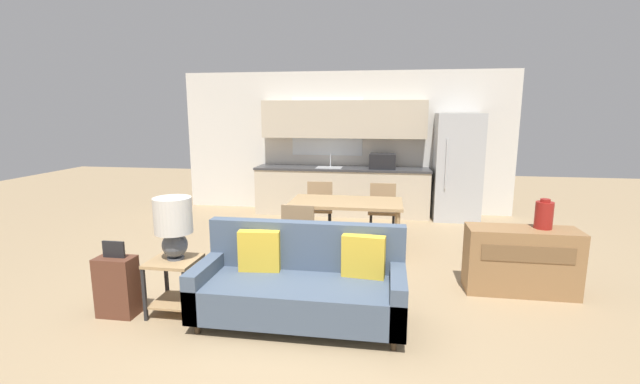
% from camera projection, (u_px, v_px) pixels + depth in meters
% --- Properties ---
extents(ground_plane, '(20.00, 20.00, 0.00)m').
position_uv_depth(ground_plane, '(293.00, 318.00, 4.09)').
color(ground_plane, '#9E8460').
extents(wall_back, '(6.40, 0.07, 2.70)m').
position_uv_depth(wall_back, '(344.00, 142.00, 8.33)').
color(wall_back, silver).
rests_on(wall_back, ground_plane).
extents(kitchen_counter, '(3.29, 0.65, 2.15)m').
position_uv_depth(kitchen_counter, '(343.00, 170.00, 8.13)').
color(kitchen_counter, beige).
rests_on(kitchen_counter, ground_plane).
extents(refrigerator, '(0.80, 0.73, 1.91)m').
position_uv_depth(refrigerator, '(457.00, 167.00, 7.69)').
color(refrigerator, '#B7BABC').
rests_on(refrigerator, ground_plane).
extents(dining_table, '(1.53, 0.81, 0.73)m').
position_uv_depth(dining_table, '(346.00, 206.00, 5.89)').
color(dining_table, tan).
rests_on(dining_table, ground_plane).
extents(couch, '(1.93, 0.80, 0.89)m').
position_uv_depth(couch, '(302.00, 285.00, 4.02)').
color(couch, '#3D2D1E').
rests_on(couch, ground_plane).
extents(side_table, '(0.45, 0.45, 0.55)m').
position_uv_depth(side_table, '(175.00, 277.00, 4.14)').
color(side_table, tan).
rests_on(side_table, ground_plane).
extents(table_lamp, '(0.36, 0.36, 0.60)m').
position_uv_depth(table_lamp, '(173.00, 223.00, 4.06)').
color(table_lamp, '#4C515B').
rests_on(table_lamp, side_table).
extents(credenza, '(1.15, 0.42, 0.72)m').
position_uv_depth(credenza, '(521.00, 261.00, 4.62)').
color(credenza, olive).
rests_on(credenza, ground_plane).
extents(vase, '(0.18, 0.18, 0.32)m').
position_uv_depth(vase, '(544.00, 215.00, 4.54)').
color(vase, maroon).
rests_on(vase, credenza).
extents(dining_chair_near_left, '(0.43, 0.43, 0.85)m').
position_uv_depth(dining_chair_near_left, '(300.00, 232.00, 5.26)').
color(dining_chair_near_left, '#997A56').
rests_on(dining_chair_near_left, ground_plane).
extents(dining_chair_far_left, '(0.46, 0.46, 0.85)m').
position_uv_depth(dining_chair_far_left, '(319.00, 206.00, 6.71)').
color(dining_chair_far_left, '#997A56').
rests_on(dining_chair_far_left, ground_plane).
extents(dining_chair_far_right, '(0.42, 0.42, 0.85)m').
position_uv_depth(dining_chair_far_right, '(382.00, 208.00, 6.56)').
color(dining_chair_far_right, '#997A56').
rests_on(dining_chair_far_right, ground_plane).
extents(suitcase, '(0.36, 0.22, 0.74)m').
position_uv_depth(suitcase, '(117.00, 286.00, 4.10)').
color(suitcase, brown).
rests_on(suitcase, ground_plane).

